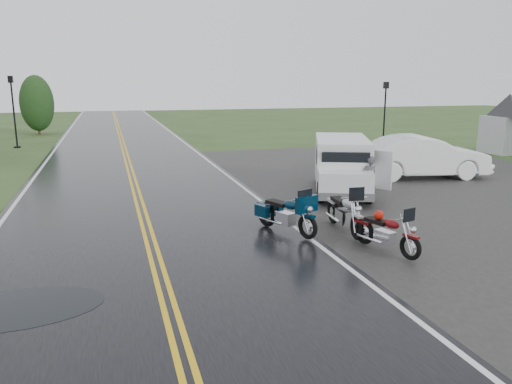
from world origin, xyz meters
TOP-DOWN VIEW (x-y plane):
  - ground at (0.00, 0.00)m, footprint 120.00×120.00m
  - road at (0.00, 10.00)m, footprint 8.00×100.00m
  - parking_pad at (11.00, 5.00)m, footprint 14.00×24.00m
  - visitor_center at (20.00, 12.00)m, footprint 16.00×10.00m
  - motorcycle_red at (5.26, -1.38)m, footprint 1.20×2.01m
  - motorcycle_teal at (3.70, 0.60)m, footprint 1.52×2.22m
  - motorcycle_silver at (4.82, 0.21)m, footprint 0.93×2.20m
  - van_white at (5.60, 4.15)m, footprint 3.59×5.27m
  - person_at_van at (7.01, 3.62)m, footprint 0.59×0.42m
  - sedan_white at (11.25, 6.94)m, footprint 5.40×2.66m
  - lamp_post_far_left at (-6.04, 22.03)m, footprint 0.36×0.36m
  - lamp_post_far_right at (14.32, 15.13)m, footprint 0.33×0.33m
  - tree_left_far at (-5.70, 29.84)m, footprint 2.40×2.40m

SIDE VIEW (x-z plane):
  - ground at x=0.00m, z-range 0.00..0.00m
  - parking_pad at x=11.00m, z-range 0.00..0.03m
  - road at x=0.00m, z-range 0.00..0.04m
  - motorcycle_red at x=5.26m, z-range 0.00..1.12m
  - motorcycle_teal at x=3.70m, z-range 0.00..1.23m
  - motorcycle_silver at x=4.82m, z-range 0.00..1.27m
  - person_at_van at x=7.01m, z-range 0.00..1.52m
  - sedan_white at x=11.25m, z-range 0.00..1.70m
  - van_white at x=5.60m, z-range 0.00..1.94m
  - tree_left_far at x=-5.70m, z-range 0.00..3.70m
  - lamp_post_far_right at x=14.32m, z-range 0.00..3.87m
  - lamp_post_far_left at x=-6.04m, z-range 0.00..4.22m
  - visitor_center at x=20.00m, z-range 0.00..4.80m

